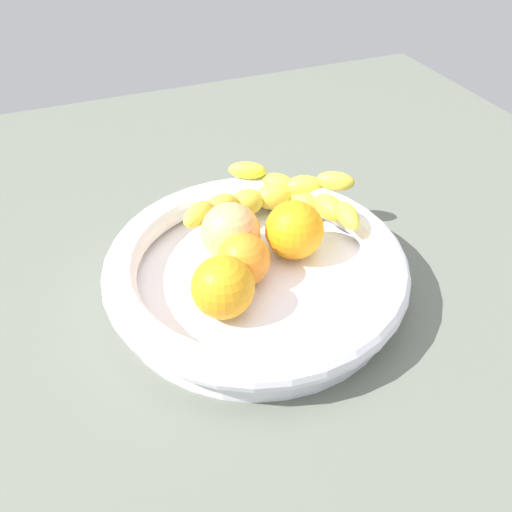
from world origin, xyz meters
TOP-DOWN VIEW (x-y plane):
  - kitchen_counter at (0.00, 0.00)cm, footprint 120.00×120.00cm
  - fruit_bowl at (0.00, 0.00)cm, footprint 33.28×33.28cm
  - banana_draped_left at (9.55, 8.50)cm, footprint 11.36×18.27cm
  - banana_draped_right at (5.02, 10.00)cm, footprint 23.43×7.49cm
  - orange_front at (5.63, 2.24)cm, footprint 6.77×6.77cm
  - orange_mid_left at (-1.45, -0.25)cm, footprint 5.86×5.86cm
  - orange_mid_right at (-5.06, -3.63)cm, footprint 6.53×6.53cm
  - peach_blush at (-1.29, 4.50)cm, footprint 6.86×6.86cm

SIDE VIEW (x-z plane):
  - kitchen_counter at x=0.00cm, z-range 0.00..3.00cm
  - fruit_bowl at x=0.00cm, z-range 3.10..8.73cm
  - orange_mid_left at x=-1.45cm, z-range 4.96..10.81cm
  - banana_draped_left at x=9.55cm, z-range 5.18..10.94cm
  - banana_draped_right at x=5.02cm, z-range 5.62..10.61cm
  - orange_mid_right at x=-5.06cm, z-range 4.96..11.49cm
  - orange_front at x=5.63cm, z-range 4.96..11.72cm
  - peach_blush at x=-1.29cm, z-range 4.96..11.81cm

